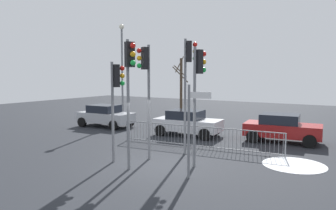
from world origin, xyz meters
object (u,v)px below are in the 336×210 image
Objects in this scene: traffic_light_mid_right at (146,76)px; car_silver_mid at (105,115)px; traffic_light_foreground_left at (188,71)px; street_lamp at (122,63)px; car_red_trailing at (282,128)px; traffic_light_foreground_right at (130,75)px; traffic_light_mid_left at (116,89)px; direction_sign_post at (190,127)px; car_white_near at (187,122)px; bare_tree_left at (181,84)px; traffic_light_rear_right at (198,80)px.

traffic_light_mid_right reaches higher than car_silver_mid.
street_lamp is (-8.50, 5.66, 0.61)m from traffic_light_foreground_left.
car_red_trailing is at bearing -89.68° from traffic_light_mid_right.
traffic_light_mid_left is at bearing -93.68° from traffic_light_foreground_right.
car_red_trailing is (4.00, 6.53, -2.70)m from traffic_light_mid_right.
traffic_light_foreground_right is 11.91m from street_lamp.
traffic_light_mid_right is 1.20× the size of car_red_trailing.
car_silver_mid is at bearing -179.77° from car_red_trailing.
direction_sign_post is at bearing 122.21° from traffic_light_foreground_right.
traffic_light_foreground_left is 3.32m from traffic_light_foreground_right.
traffic_light_foreground_left is 5.23m from car_white_near.
traffic_light_foreground_right is 17.56m from bare_tree_left.
car_red_trailing is at bearing 90.80° from traffic_light_mid_left.
car_silver_mid is 0.75× the size of bare_tree_left.
car_white_near is at bearing -144.12° from traffic_light_foreground_right.
traffic_light_mid_right is 6.21m from car_white_near.
traffic_light_mid_left is 3.74m from direction_sign_post.
bare_tree_left is at bearing 144.39° from traffic_light_mid_left.
street_lamp is at bearing 169.89° from car_red_trailing.
traffic_light_rear_right is at bearing 8.90° from traffic_light_foreground_left.
direction_sign_post is at bearing -105.16° from car_red_trailing.
traffic_light_rear_right is 1.18× the size of car_silver_mid.
street_lamp is (-6.41, 1.88, 3.54)m from car_white_near.
direction_sign_post is 18.33m from bare_tree_left.
traffic_light_mid_left is 10.69m from street_lamp.
street_lamp is at bearing 162.47° from traffic_light_mid_left.
traffic_light_rear_right is 11.08m from car_silver_mid.
direction_sign_post is (0.47, -1.45, -1.55)m from traffic_light_rear_right.
car_white_near is 6.21m from car_silver_mid.
street_lamp is at bearing -114.38° from traffic_light_foreground_right.
street_lamp reaches higher than direction_sign_post.
bare_tree_left is at bearing 103.54° from direction_sign_post.
traffic_light_foreground_right is at bearing -109.65° from traffic_light_rear_right.
car_red_trailing is at bearing 3.61° from car_silver_mid.
traffic_light_mid_right is at bearing -61.94° from traffic_light_foreground_left.
traffic_light_rear_right is at bearing -36.34° from street_lamp.
traffic_light_rear_right is 1.16× the size of car_white_near.
traffic_light_mid_right is 3.43m from direction_sign_post.
car_white_near is 10.78m from bare_tree_left.
street_lamp is at bearing 122.64° from direction_sign_post.
traffic_light_mid_left is at bearing -92.50° from car_white_near.
traffic_light_mid_left is at bearing -133.29° from traffic_light_rear_right.
car_silver_mid is 0.98× the size of car_red_trailing.
traffic_light_foreground_right is 2.91m from direction_sign_post.
street_lamp is at bearing 170.17° from traffic_light_rear_right.
car_silver_mid is at bearing -84.31° from street_lamp.
traffic_light_mid_left is (-1.22, 0.65, -0.55)m from traffic_light_foreground_right.
traffic_light_foreground_left reaches higher than traffic_light_foreground_right.
traffic_light_mid_left reaches higher than car_silver_mid.
car_silver_mid is (-9.98, 6.54, -1.02)m from direction_sign_post.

